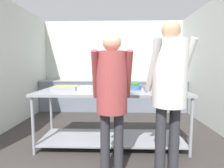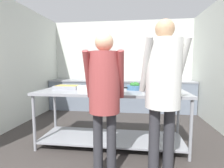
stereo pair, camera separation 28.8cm
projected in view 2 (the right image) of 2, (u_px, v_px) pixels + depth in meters
The scene contains 12 objects.
wall_rear at pixel (121, 65), 5.40m from camera, with size 4.28×0.06×2.65m.
wall_left at pixel (10, 65), 3.57m from camera, with size 0.06×4.39×2.65m.
back_counter at pixel (120, 95), 5.13m from camera, with size 4.12×0.65×0.88m.
serving_counter at pixel (111, 109), 2.83m from camera, with size 2.37×0.80×0.90m.
serving_tray_vegetables at pixel (67, 87), 3.09m from camera, with size 0.42×0.30×0.05m.
plate_stack at pixel (85, 88), 2.86m from camera, with size 0.27×0.27×0.07m.
sauce_pan at pixel (108, 89), 2.62m from camera, with size 0.46×0.32×0.09m.
broccoli_bowl at pixel (134, 87), 2.93m from camera, with size 0.26×0.26×0.13m.
serving_tray_roast at pixel (160, 90), 2.73m from camera, with size 0.49×0.29×0.05m.
guest_serving_left at pixel (163, 82), 1.96m from camera, with size 0.54×0.43×1.81m.
guest_serving_right at pixel (104, 89), 2.03m from camera, with size 0.47×0.36×1.67m.
water_bottle at pixel (159, 76), 5.02m from camera, with size 0.07×0.07×0.27m.
Camera 2 is at (0.42, -1.16, 1.31)m, focal length 28.00 mm.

